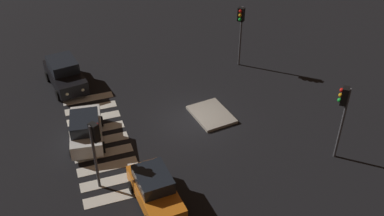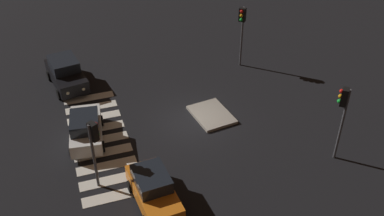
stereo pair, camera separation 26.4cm
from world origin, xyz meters
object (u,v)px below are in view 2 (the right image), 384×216
Objects in this scene: car_black at (66,73)px; traffic_light_north at (343,107)px; car_orange at (153,190)px; traffic_island at (212,115)px; car_white at (86,128)px; traffic_light_east at (94,139)px; traffic_light_west at (242,23)px.

traffic_light_north is at bearing 36.87° from car_black.
car_orange is 0.88× the size of car_black.
traffic_light_north is (5.65, 4.85, 3.23)m from traffic_island.
traffic_island is at bearing 41.20° from car_black.
traffic_light_north is (-0.12, 10.01, 2.47)m from car_orange.
car_orange is at bearing -41.78° from traffic_island.
car_orange is 10.31m from traffic_light_north.
car_black is (-6.50, -8.02, 0.85)m from traffic_island.
traffic_light_east is at bearing -170.40° from car_white.
car_white is (-0.07, -7.55, 0.76)m from traffic_island.
traffic_light_north is (1.93, 12.25, 0.41)m from traffic_light_east.
car_orange is at bearing 5.21° from traffic_light_west.
car_black is 10.42m from traffic_light_east.
traffic_island is 0.76× the size of car_orange.
traffic_island is at bearing 7.00° from traffic_light_west.
traffic_light_west is at bearing 141.55° from traffic_island.
traffic_light_west is (-5.20, 4.12, 3.30)m from traffic_island.
car_black is at bearing -129.03° from traffic_island.
traffic_light_west reaches higher than traffic_light_north.
car_orange is (5.84, 2.40, -0.01)m from car_white.
traffic_light_north reaches higher than traffic_island.
traffic_light_north is at bearing -107.45° from car_white.
traffic_light_north reaches higher than traffic_light_east.
traffic_light_west is at bearing -59.00° from car_white.
car_black is at bearing 11.38° from car_white.
traffic_light_west is 10.87m from traffic_light_north.
traffic_light_north is at bearing -39.22° from traffic_light_east.
car_orange is 1.06× the size of traffic_light_east.
car_black is 12.45m from traffic_light_west.
traffic_light_east is (3.78, 0.15, 2.06)m from car_white.
traffic_light_north reaches higher than car_orange.
car_black is 1.20× the size of traffic_light_east.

